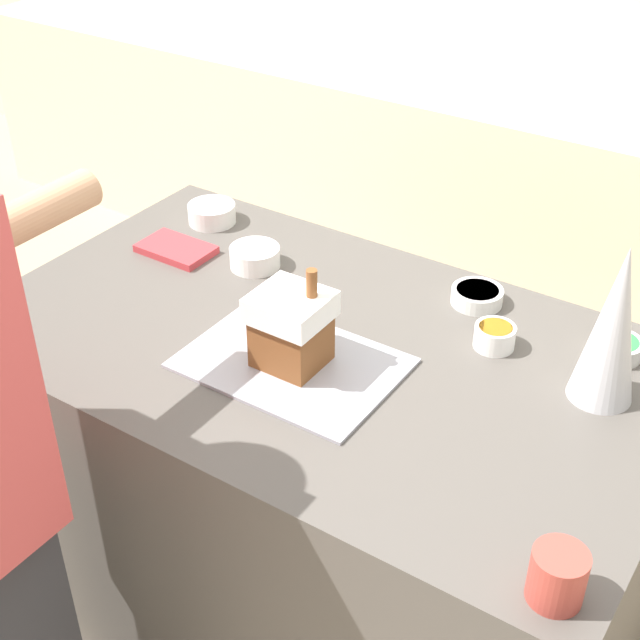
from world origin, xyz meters
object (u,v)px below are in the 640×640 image
object	(u,v)px
candy_bowl_center_rear	(255,256)
mug	(557,576)
baking_tray	(292,363)
candy_bowl_far_left	(495,336)
gingerbread_house	(291,327)
cookbook	(176,249)
candy_bowl_far_right	(212,212)
candy_bowl_near_tray_left	(477,295)
candy_bowl_near_tray_right	(617,347)
decorative_tree	(614,325)

from	to	relation	value
candy_bowl_center_rear	mug	bearing A→B (deg)	-29.16
baking_tray	candy_bowl_far_left	world-z (taller)	candy_bowl_far_left
candy_bowl_center_rear	mug	distance (m)	1.20
candy_bowl_center_rear	mug	world-z (taller)	mug
gingerbread_house	cookbook	world-z (taller)	gingerbread_house
cookbook	candy_bowl_far_left	bearing A→B (deg)	4.40
gingerbread_house	candy_bowl_far_right	size ratio (longest dim) A/B	1.75
candy_bowl_near_tray_left	gingerbread_house	bearing A→B (deg)	-116.86
candy_bowl_near_tray_right	candy_bowl_near_tray_left	world-z (taller)	candy_bowl_near_tray_right
candy_bowl_far_right	mug	bearing A→B (deg)	-28.86
cookbook	candy_bowl_center_rear	bearing A→B (deg)	14.82
decorative_tree	candy_bowl_near_tray_right	distance (m)	0.22
candy_bowl_far_left	candy_bowl_far_right	xyz separation A→B (m)	(-0.92, 0.12, 0.00)
candy_bowl_near_tray_right	candy_bowl_far_right	world-z (taller)	candy_bowl_far_right
decorative_tree	gingerbread_house	bearing A→B (deg)	-155.91
gingerbread_house	candy_bowl_center_rear	size ratio (longest dim) A/B	1.80
candy_bowl_center_rear	cookbook	xyz separation A→B (m)	(-0.22, -0.06, -0.02)
candy_bowl_near_tray_right	gingerbread_house	bearing A→B (deg)	-143.81
candy_bowl_near_tray_left	candy_bowl_near_tray_right	bearing A→B (deg)	-4.51
decorative_tree	candy_bowl_near_tray_left	distance (m)	0.44
baking_tray	candy_bowl_center_rear	size ratio (longest dim) A/B	3.56
candy_bowl_far_left	candy_bowl_near_tray_right	bearing A→B (deg)	26.00
decorative_tree	candy_bowl_center_rear	bearing A→B (deg)	178.11
candy_bowl_near_tray_left	mug	size ratio (longest dim) A/B	1.29
cookbook	candy_bowl_far_right	bearing A→B (deg)	99.33
baking_tray	decorative_tree	world-z (taller)	decorative_tree
baking_tray	mug	distance (m)	0.77
candy_bowl_far_left	candy_bowl_center_rear	xyz separation A→B (m)	(-0.67, -0.01, 0.00)
baking_tray	candy_bowl_center_rear	xyz separation A→B (m)	(-0.33, 0.30, 0.03)
baking_tray	mug	world-z (taller)	mug
candy_bowl_near_tray_right	candy_bowl_near_tray_left	size ratio (longest dim) A/B	0.89
gingerbread_house	decorative_tree	size ratio (longest dim) A/B	0.66
candy_bowl_far_right	cookbook	size ratio (longest dim) A/B	0.68
gingerbread_house	decorative_tree	distance (m)	0.66
mug	candy_bowl_center_rear	bearing A→B (deg)	150.84
baking_tray	gingerbread_house	size ratio (longest dim) A/B	1.99
decorative_tree	candy_bowl_center_rear	size ratio (longest dim) A/B	2.73
candy_bowl_center_rear	baking_tray	bearing A→B (deg)	-42.47
candy_bowl_near_tray_left	cookbook	world-z (taller)	candy_bowl_near_tray_left
gingerbread_house	mug	xyz separation A→B (m)	(0.72, -0.28, -0.05)
mug	candy_bowl_near_tray_left	bearing A→B (deg)	123.28
candy_bowl_near_tray_right	candy_bowl_far_right	xyz separation A→B (m)	(-1.17, 0.00, 0.01)
baking_tray	mug	size ratio (longest dim) A/B	4.76
gingerbread_house	candy_bowl_center_rear	xyz separation A→B (m)	(-0.33, 0.30, -0.07)
candy_bowl_near_tray_right	cookbook	size ratio (longest dim) A/B	0.57
decorative_tree	candy_bowl_far_right	xyz separation A→B (m)	(-1.18, 0.16, -0.15)
gingerbread_house	cookbook	distance (m)	0.61
gingerbread_house	baking_tray	bearing A→B (deg)	-149.13
gingerbread_house	candy_bowl_near_tray_right	distance (m)	0.73
candy_bowl_center_rear	candy_bowl_near_tray_right	bearing A→B (deg)	8.01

